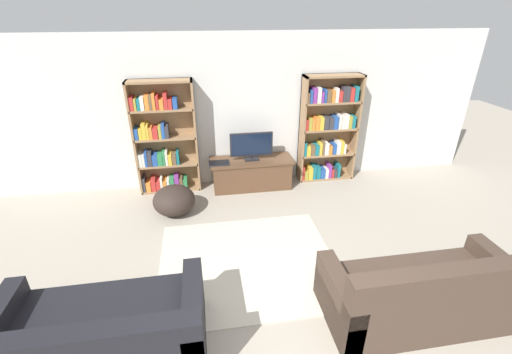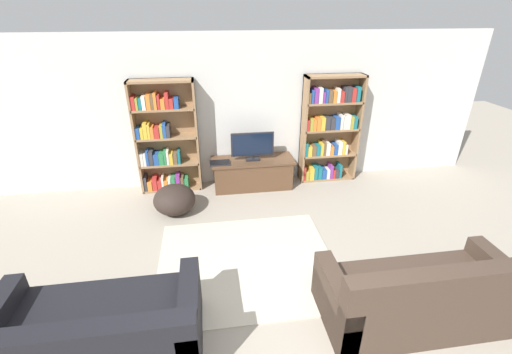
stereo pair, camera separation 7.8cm
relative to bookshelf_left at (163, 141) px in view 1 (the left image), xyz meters
name	(u,v)px [view 1 (the left image)]	position (x,y,z in m)	size (l,w,h in m)	color
wall_back	(241,112)	(1.36, 0.17, 0.39)	(8.80, 0.06, 2.60)	silver
bookshelf_left	(163,141)	(0.00, 0.00, 0.00)	(1.03, 0.30, 1.92)	#93704C
bookshelf_right	(327,130)	(2.89, 0.00, 0.03)	(1.03, 0.30, 1.92)	#93704C
tv_stand	(252,173)	(1.49, -0.16, -0.64)	(1.45, 0.55, 0.53)	brown
television	(251,146)	(1.49, -0.17, -0.12)	(0.74, 0.16, 0.50)	black
laptop	(219,163)	(0.91, -0.25, -0.37)	(0.35, 0.23, 0.03)	#28282D
area_rug	(248,263)	(1.13, -2.22, -0.90)	(2.21, 1.92, 0.02)	beige
couch_left_sectional	(101,338)	(-0.36, -3.32, -0.63)	(1.84, 1.00, 0.80)	black
couch_right_sofa	(424,294)	(2.79, -3.33, -0.62)	(1.99, 0.89, 0.89)	#423328
beanbag_ottoman	(174,200)	(0.16, -0.85, -0.68)	(0.65, 0.65, 0.46)	#2D231E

